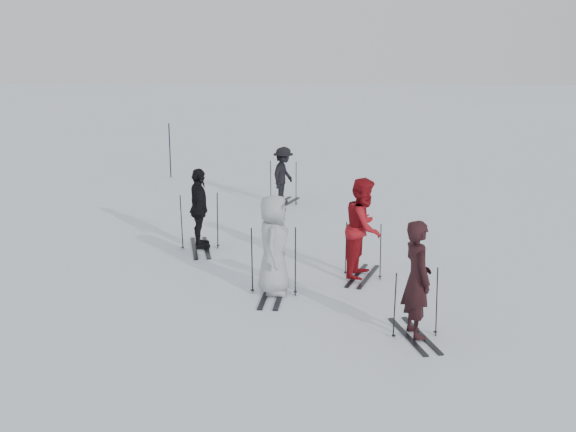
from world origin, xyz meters
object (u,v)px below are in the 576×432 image
object	(u,v)px
skier_grey	(274,246)
skier_uphill_left	(199,210)
skier_near_dark	(417,280)
piste_marker	(170,150)
skier_red	(364,229)
skier_uphill_far	(283,176)

from	to	relation	value
skier_grey	skier_uphill_left	world-z (taller)	skier_grey
skier_grey	skier_uphill_left	distance (m)	3.47
skier_near_dark	skier_uphill_left	bearing A→B (deg)	26.73
skier_grey	piste_marker	xyz separation A→B (m)	(-3.98, 11.62, -0.01)
skier_red	skier_uphill_left	distance (m)	4.06
skier_near_dark	skier_red	xyz separation A→B (m)	(-0.59, 3.00, 0.05)
skier_red	piste_marker	distance (m)	12.05
skier_near_dark	piste_marker	bearing A→B (deg)	11.72
skier_red	piste_marker	world-z (taller)	skier_red
skier_red	skier_uphill_far	bearing A→B (deg)	34.18
skier_uphill_left	skier_uphill_far	size ratio (longest dim) A/B	1.12
skier_uphill_left	skier_grey	bearing A→B (deg)	-159.57
skier_grey	piste_marker	distance (m)	12.28
skier_grey	piste_marker	world-z (taller)	skier_grey
skier_red	skier_uphill_far	distance (m)	6.81
skier_uphill_left	piste_marker	size ratio (longest dim) A/B	0.98
skier_near_dark	skier_uphill_left	world-z (taller)	skier_near_dark
skier_near_dark	piste_marker	size ratio (longest dim) A/B	1.03
skier_near_dark	skier_uphill_far	size ratio (longest dim) A/B	1.17
skier_uphill_far	piste_marker	world-z (taller)	piste_marker
skier_uphill_far	skier_red	bearing A→B (deg)	-143.92
skier_red	skier_uphill_left	world-z (taller)	skier_red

